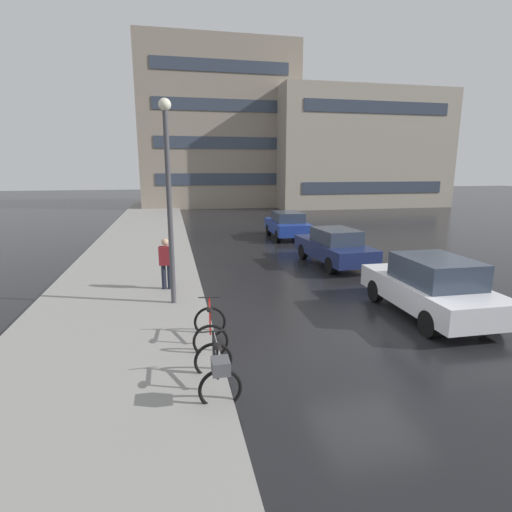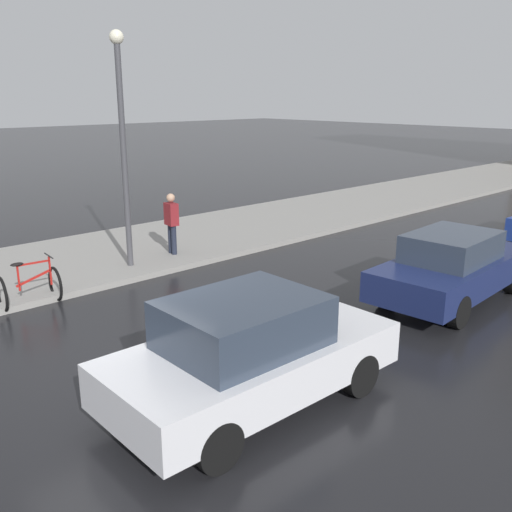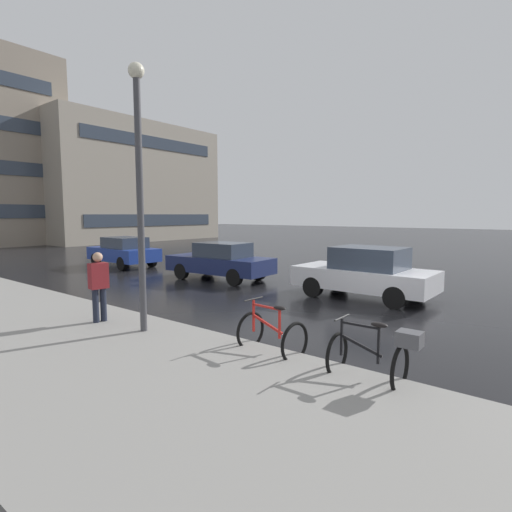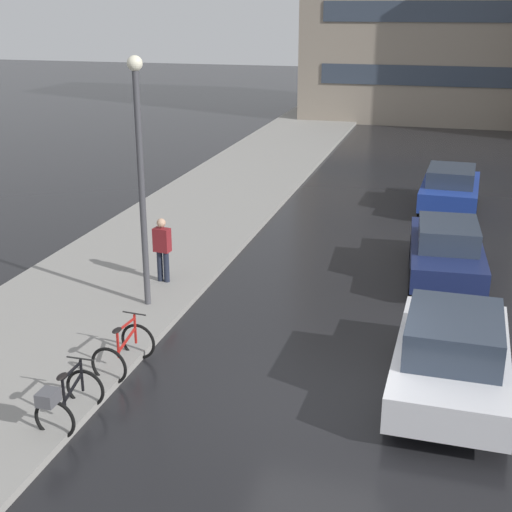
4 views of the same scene
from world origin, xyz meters
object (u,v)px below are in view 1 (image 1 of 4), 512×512
car_navy (334,247)px  streetlamp (169,188)px  bicycle_nearest (217,370)px  car_white (432,287)px  bicycle_second (210,330)px  car_blue (287,225)px  pedestrian (166,263)px

car_navy → streetlamp: size_ratio=0.79×
bicycle_nearest → car_white: car_white is taller
bicycle_second → streetlamp: streetlamp is taller
car_white → car_blue: size_ratio=1.07×
bicycle_second → car_white: car_white is taller
car_navy → pedestrian: 7.13m
car_white → car_blue: car_white is taller
bicycle_second → car_blue: 14.47m
bicycle_second → car_white: bearing=7.0°
bicycle_second → pedestrian: 4.36m
bicycle_nearest → car_navy: bearing=56.3°
bicycle_second → car_navy: (5.73, 6.70, 0.34)m
car_blue → streetlamp: size_ratio=0.71×
bicycle_second → bicycle_nearest: bearing=-92.2°
car_blue → streetlamp: streetlamp is taller
pedestrian → streetlamp: 2.76m
car_white → car_navy: size_ratio=0.95×
streetlamp → car_blue: bearing=58.4°
car_navy → car_white: bearing=-87.8°
streetlamp → bicycle_second: bearing=-74.9°
bicycle_second → streetlamp: size_ratio=0.21×
car_white → car_blue: bearing=91.2°
bicycle_nearest → car_white: (6.04, 2.74, 0.30)m
bicycle_second → car_navy: car_navy is taller
car_blue → bicycle_second: bearing=-113.2°
car_white → car_blue: (-0.27, 12.57, -0.04)m
car_blue → car_navy: bearing=-89.7°
pedestrian → bicycle_nearest: bearing=-82.1°
pedestrian → car_blue: bearing=53.8°
car_white → pedestrian: pedestrian is taller
car_navy → car_blue: 6.60m
bicycle_second → car_navy: bearing=49.5°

